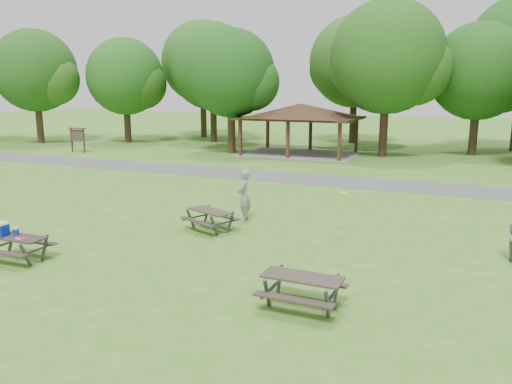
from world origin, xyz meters
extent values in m
plane|color=#427521|center=(0.00, 0.00, 0.00)|extent=(160.00, 160.00, 0.00)
cube|color=#4C4C4F|center=(0.00, 14.00, 0.01)|extent=(120.00, 3.20, 0.02)
cube|color=#391F14|center=(-7.70, 21.30, 1.30)|extent=(0.22, 0.22, 2.60)
cube|color=#3B1E15|center=(-7.70, 26.70, 1.30)|extent=(0.22, 0.22, 2.60)
cube|color=#3A2315|center=(-4.00, 21.30, 1.30)|extent=(0.22, 0.22, 2.60)
cube|color=#321F12|center=(-4.00, 26.70, 1.30)|extent=(0.22, 0.22, 2.60)
cube|color=#352013|center=(-0.30, 21.30, 1.30)|extent=(0.22, 0.22, 2.60)
cube|color=#331F12|center=(-0.30, 26.70, 1.30)|extent=(0.22, 0.22, 2.60)
cube|color=black|center=(-4.00, 24.00, 2.68)|extent=(8.60, 6.60, 0.16)
pyramid|color=#332114|center=(-4.00, 24.00, 3.26)|extent=(7.01, 7.01, 1.00)
cube|color=gray|center=(-4.00, 24.00, 0.01)|extent=(8.40, 6.40, 0.03)
cube|color=#3A2215|center=(-20.60, 18.00, 0.90)|extent=(0.10, 0.10, 1.80)
cube|color=#371E14|center=(-19.40, 18.00, 0.90)|extent=(0.10, 0.10, 1.80)
cube|color=#312A23|center=(-20.00, 18.00, 1.30)|extent=(1.40, 0.06, 0.90)
cube|color=#351C15|center=(-20.00, 18.00, 1.85)|extent=(1.60, 0.30, 0.06)
cylinder|color=#312316|center=(-28.00, 22.00, 1.84)|extent=(0.60, 0.60, 3.67)
sphere|color=#174413|center=(-28.00, 22.00, 6.38)|extent=(7.20, 7.20, 7.20)
sphere|color=#214F16|center=(-26.38, 22.30, 5.66)|extent=(4.68, 4.68, 4.68)
sphere|color=#184012|center=(-29.44, 21.80, 5.83)|extent=(4.32, 4.32, 4.32)
cylinder|color=black|center=(-21.00, 25.50, 1.66)|extent=(0.60, 0.60, 3.32)
sphere|color=#174B15|center=(-21.00, 25.50, 5.88)|extent=(6.80, 6.80, 6.80)
sphere|color=#1B4413|center=(-19.47, 25.80, 5.20)|extent=(4.42, 4.42, 4.42)
sphere|color=#164A15|center=(-22.36, 25.30, 5.37)|extent=(4.08, 4.08, 4.08)
cylinder|color=black|center=(-14.00, 29.00, 1.92)|extent=(0.60, 0.60, 3.85)
sphere|color=#174914|center=(-14.00, 29.00, 6.77)|extent=(7.80, 7.80, 7.80)
sphere|color=#134012|center=(-12.25, 29.30, 5.99)|extent=(5.07, 5.07, 5.07)
sphere|color=#1B4E16|center=(-15.56, 28.80, 6.19)|extent=(4.68, 4.68, 4.68)
cylinder|color=#312316|center=(-9.00, 22.50, 1.75)|extent=(0.60, 0.60, 3.50)
sphere|color=#124113|center=(-9.00, 22.50, 5.97)|extent=(6.60, 6.60, 6.60)
sphere|color=#144915|center=(-7.52, 22.80, 5.31)|extent=(4.29, 4.29, 4.29)
sphere|color=#1E4814|center=(-10.32, 22.30, 5.48)|extent=(3.96, 3.96, 3.96)
cylinder|color=black|center=(2.00, 25.00, 2.01)|extent=(0.60, 0.60, 4.02)
sphere|color=#194714|center=(2.00, 25.00, 7.02)|extent=(8.00, 8.00, 8.00)
sphere|color=#1D4C15|center=(3.80, 25.30, 6.22)|extent=(5.20, 5.20, 5.20)
sphere|color=#214C15|center=(0.40, 24.80, 6.42)|extent=(4.80, 4.80, 4.80)
cylinder|color=#302115|center=(8.00, 28.50, 1.72)|extent=(0.60, 0.60, 3.43)
sphere|color=#164313|center=(8.00, 28.50, 6.05)|extent=(7.00, 7.00, 7.00)
sphere|color=#1A4112|center=(9.57, 28.80, 5.36)|extent=(4.55, 4.55, 4.55)
sphere|color=#194012|center=(6.60, 28.30, 5.53)|extent=(4.20, 4.20, 4.20)
cylinder|color=#332416|center=(-17.00, 32.50, 2.19)|extent=(0.60, 0.60, 4.38)
sphere|color=#1E4B15|center=(-17.00, 32.50, 7.38)|extent=(8.00, 8.00, 8.00)
sphere|color=#164F17|center=(-15.20, 32.80, 6.58)|extent=(5.20, 5.20, 5.20)
sphere|color=#184F16|center=(-18.60, 32.30, 6.78)|extent=(4.80, 4.80, 4.80)
cylinder|color=black|center=(-2.00, 33.00, 2.06)|extent=(0.60, 0.60, 4.13)
sphere|color=#204D16|center=(-2.00, 33.00, 7.13)|extent=(8.00, 8.00, 8.00)
sphere|color=#1D4313|center=(-0.20, 33.30, 6.33)|extent=(5.20, 5.20, 5.20)
sphere|color=#144814|center=(-3.60, 32.80, 6.53)|extent=(4.80, 4.80, 4.80)
sphere|color=#144413|center=(9.32, 31.80, 7.07)|extent=(5.04, 5.04, 5.04)
cube|color=#2B231F|center=(-3.97, -1.92, 0.69)|extent=(1.72, 0.73, 0.05)
cube|color=#2D2521|center=(-3.95, -2.48, 0.41)|extent=(1.71, 0.30, 0.04)
cube|color=#2A241E|center=(-3.99, -1.36, 0.41)|extent=(1.71, 0.30, 0.04)
cube|color=#464648|center=(-4.64, -1.58, 0.35)|extent=(0.07, 0.36, 0.74)
cube|color=#3E3E41|center=(-4.62, -1.94, 0.37)|extent=(0.10, 1.39, 0.05)
cube|color=#3F3F42|center=(-3.30, -2.25, 0.35)|extent=(0.07, 0.36, 0.74)
cube|color=#3D3D40|center=(-3.33, -1.54, 0.35)|extent=(0.07, 0.36, 0.74)
cube|color=#3B3B3D|center=(-3.32, -1.90, 0.37)|extent=(0.10, 1.39, 0.05)
cube|color=#0B22AE|center=(-4.48, -2.03, 0.88)|extent=(0.44, 0.33, 0.34)
cylinder|color=#0C29BF|center=(-4.02, -1.87, 0.82)|extent=(0.16, 0.16, 0.21)
cylinder|color=silver|center=(-4.02, -1.87, 0.94)|extent=(0.12, 0.12, 0.05)
cube|color=white|center=(-3.70, -2.02, 0.75)|extent=(0.19, 0.19, 0.07)
cube|color=#AD1413|center=(-3.70, -2.02, 0.79)|extent=(0.20, 0.20, 0.01)
cube|color=#322B24|center=(-0.34, 3.05, 0.70)|extent=(1.85, 1.29, 0.05)
cube|color=black|center=(-0.56, 2.52, 0.42)|extent=(1.68, 0.89, 0.04)
cube|color=#29231E|center=(-0.12, 3.57, 0.42)|extent=(1.68, 0.89, 0.04)
cube|color=#444446|center=(-1.09, 2.97, 0.35)|extent=(0.19, 0.35, 0.75)
cube|color=#424245|center=(-0.81, 3.63, 0.35)|extent=(0.19, 0.35, 0.75)
cube|color=#38383A|center=(-0.95, 3.30, 0.38)|extent=(0.59, 1.31, 0.05)
cube|color=#38383A|center=(0.13, 2.46, 0.35)|extent=(0.19, 0.35, 0.75)
cube|color=#3B3B3D|center=(0.41, 3.12, 0.35)|extent=(0.19, 0.35, 0.75)
cube|color=#3C3C3E|center=(0.27, 2.79, 0.38)|extent=(0.59, 1.31, 0.05)
cube|color=#322B24|center=(4.59, -1.71, 0.74)|extent=(1.82, 0.73, 0.05)
cube|color=#2F2622|center=(4.59, -2.30, 0.44)|extent=(1.82, 0.27, 0.04)
cube|color=#312823|center=(4.60, -1.11, 0.44)|extent=(1.82, 0.27, 0.04)
cube|color=#3E3E41|center=(3.89, -2.08, 0.37)|extent=(0.06, 0.38, 0.79)
cube|color=#3D3D3F|center=(3.90, -1.32, 0.37)|extent=(0.06, 0.38, 0.79)
cube|color=#3B3B3D|center=(3.89, -1.70, 0.40)|extent=(0.07, 1.47, 0.05)
cube|color=#47474A|center=(5.29, -2.09, 0.37)|extent=(0.06, 0.38, 0.79)
cube|color=#464649|center=(5.29, -1.33, 0.37)|extent=(0.06, 0.38, 0.79)
cube|color=#39393B|center=(5.29, -1.71, 0.40)|extent=(0.07, 1.47, 0.05)
cylinder|color=yellow|center=(4.07, 4.24, 1.49)|extent=(0.30, 0.30, 0.02)
imported|color=gray|center=(0.23, 4.68, 0.98)|extent=(0.59, 0.79, 1.95)
camera|label=1|loc=(7.82, -11.85, 4.93)|focal=35.00mm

